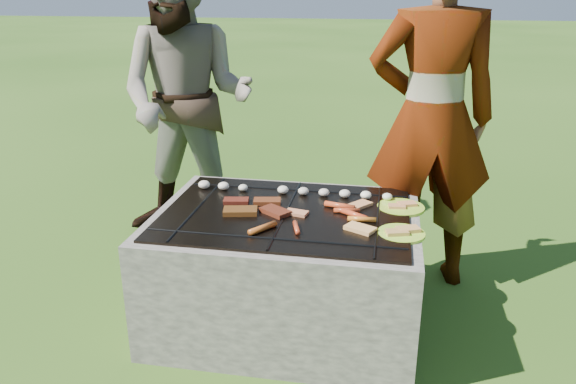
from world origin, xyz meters
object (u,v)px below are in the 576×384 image
(plate_far, at_px, (401,207))
(cook, at_px, (431,118))
(fire_pit, at_px, (286,271))
(plate_near, at_px, (402,233))
(bystander, at_px, (187,100))

(plate_far, distance_m, cook, 0.58)
(fire_pit, bearing_deg, plate_far, 17.31)
(plate_far, bearing_deg, plate_near, -89.92)
(bystander, bearing_deg, cook, -11.33)
(plate_near, bearing_deg, fire_pit, 165.04)
(bystander, bearing_deg, fire_pit, -46.94)
(cook, bearing_deg, plate_near, 72.23)
(fire_pit, bearing_deg, plate_near, -14.96)
(cook, xyz_separation_m, bystander, (-1.55, 0.37, -0.02))
(plate_far, height_order, cook, cook)
(cook, distance_m, bystander, 1.59)
(plate_near, xyz_separation_m, bystander, (-1.41, 1.12, 0.35))
(fire_pit, relative_size, cook, 0.66)
(plate_far, height_order, bystander, bystander)
(fire_pit, distance_m, bystander, 1.46)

